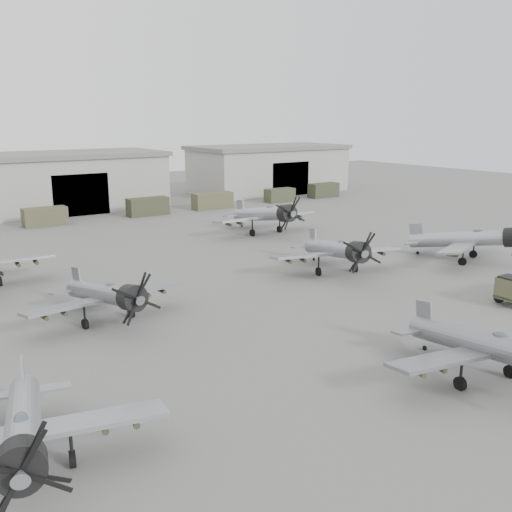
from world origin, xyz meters
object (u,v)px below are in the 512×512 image
Objects in this scene: aircraft_mid_2 at (338,250)px; aircraft_far_1 at (267,214)px; aircraft_near_0 at (23,430)px; aircraft_mid_1 at (108,295)px; aircraft_near_1 at (491,347)px; aircraft_mid_3 at (471,239)px.

aircraft_far_1 is (5.15, 18.29, 0.22)m from aircraft_mid_2.
aircraft_near_0 is at bearing -137.51° from aircraft_mid_2.
aircraft_mid_1 is (8.94, 14.93, 0.01)m from aircraft_near_0.
aircraft_near_0 is 0.97× the size of aircraft_near_1.
aircraft_mid_1 is (-13.33, 20.39, -0.06)m from aircraft_near_1.
aircraft_mid_1 is at bearing -162.85° from aircraft_mid_2.
aircraft_mid_3 is at bearing -11.66° from aircraft_mid_1.
aircraft_mid_1 is at bearing 133.73° from aircraft_near_1.
aircraft_far_1 reaches higher than aircraft_mid_3.
aircraft_mid_2 is at bearing 39.72° from aircraft_near_0.
aircraft_mid_2 reaches higher than aircraft_near_0.
aircraft_far_1 is (13.51, 39.24, 0.30)m from aircraft_near_1.
aircraft_near_1 is at bearing -0.89° from aircraft_near_0.
aircraft_mid_1 is 0.94× the size of aircraft_mid_3.
aircraft_mid_2 is 19.00m from aircraft_far_1.
aircraft_far_1 is (35.78, 33.78, 0.37)m from aircraft_near_0.
aircraft_near_0 is 0.94× the size of aircraft_mid_3.
aircraft_near_1 is 22.56m from aircraft_mid_2.
aircraft_near_1 is at bearing -108.24° from aircraft_far_1.
aircraft_near_0 is 46.00m from aircraft_mid_3.
aircraft_near_1 is 0.89× the size of aircraft_far_1.
aircraft_far_1 is at bearing 89.94° from aircraft_mid_2.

